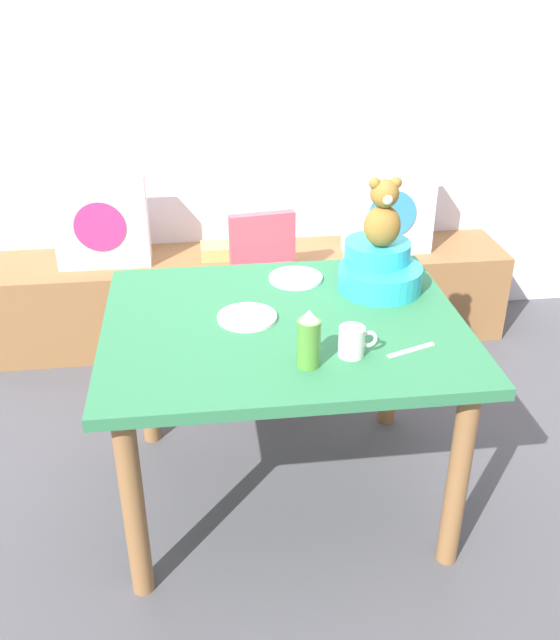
{
  "coord_description": "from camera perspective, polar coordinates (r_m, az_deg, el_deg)",
  "views": [
    {
      "loc": [
        -0.27,
        -2.02,
        1.83
      ],
      "look_at": [
        0.0,
        0.1,
        0.69
      ],
      "focal_mm": 39.12,
      "sensor_mm": 36.0,
      "label": 1
    }
  ],
  "objects": [
    {
      "name": "teddy_bear",
      "position": [
        2.47,
        8.43,
        8.54
      ],
      "size": [
        0.13,
        0.12,
        0.25
      ],
      "color": "olive",
      "rests_on": "infant_seat_teal"
    },
    {
      "name": "back_wall",
      "position": [
        3.58,
        -2.96,
        19.51
      ],
      "size": [
        4.4,
        0.1,
        2.6
      ],
      "primitive_type": "cube",
      "color": "silver",
      "rests_on": "ground_plane"
    },
    {
      "name": "coffee_mug",
      "position": [
        2.11,
        5.96,
        -1.75
      ],
      "size": [
        0.12,
        0.08,
        0.09
      ],
      "color": "silver",
      "rests_on": "dining_table"
    },
    {
      "name": "dinner_plate_near",
      "position": [
        2.33,
        -2.71,
        0.23
      ],
      "size": [
        0.2,
        0.2,
        0.01
      ],
      "primitive_type": "cylinder",
      "color": "white",
      "rests_on": "dining_table"
    },
    {
      "name": "book_stack",
      "position": [
        3.53,
        -4.85,
        5.67
      ],
      "size": [
        0.2,
        0.14,
        0.07
      ],
      "primitive_type": "cube",
      "color": "tan",
      "rests_on": "window_bench"
    },
    {
      "name": "table_fork",
      "position": [
        2.18,
        10.69,
        -2.43
      ],
      "size": [
        0.17,
        0.07,
        0.01
      ],
      "primitive_type": "cube",
      "rotation": [
        0.0,
        0.0,
        1.92
      ],
      "color": "silver",
      "rests_on": "dining_table"
    },
    {
      "name": "ketchup_bottle",
      "position": [
        2.03,
        2.36,
        -1.63
      ],
      "size": [
        0.07,
        0.07,
        0.18
      ],
      "color": "#4C8C33",
      "rests_on": "dining_table"
    },
    {
      "name": "infant_seat_teal",
      "position": [
        2.55,
        8.11,
        4.17
      ],
      "size": [
        0.3,
        0.33,
        0.16
      ],
      "color": "#2AB0C3",
      "rests_on": "dining_table"
    },
    {
      "name": "pillow_floral_right",
      "position": [
        3.57,
        8.87,
        8.91
      ],
      "size": [
        0.44,
        0.15,
        0.44
      ],
      "color": "silver",
      "rests_on": "window_bench"
    },
    {
      "name": "ground_plane",
      "position": [
        2.74,
        0.27,
        -13.82
      ],
      "size": [
        8.0,
        8.0,
        0.0
      ],
      "primitive_type": "plane",
      "color": "#4C4C51"
    },
    {
      "name": "window_bench",
      "position": [
        3.64,
        -2.22,
        1.97
      ],
      "size": [
        2.6,
        0.44,
        0.46
      ],
      "primitive_type": "cube",
      "color": "olive",
      "rests_on": "ground_plane"
    },
    {
      "name": "dinner_plate_far",
      "position": [
        2.61,
        1.29,
        3.46
      ],
      "size": [
        0.2,
        0.2,
        0.01
      ],
      "primitive_type": "cylinder",
      "color": "white",
      "rests_on": "dining_table"
    },
    {
      "name": "pillow_floral_left",
      "position": [
        3.47,
        -14.41,
        7.79
      ],
      "size": [
        0.44,
        0.15,
        0.44
      ],
      "color": "silver",
      "rests_on": "window_bench"
    },
    {
      "name": "highchair",
      "position": [
        3.13,
        -0.89,
        3.31
      ],
      "size": [
        0.36,
        0.48,
        0.79
      ],
      "color": "#D84C59",
      "rests_on": "ground_plane"
    },
    {
      "name": "dining_table",
      "position": [
        2.37,
        0.3,
        -2.29
      ],
      "size": [
        1.2,
        0.97,
        0.74
      ],
      "color": "#2D7247",
      "rests_on": "ground_plane"
    }
  ]
}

